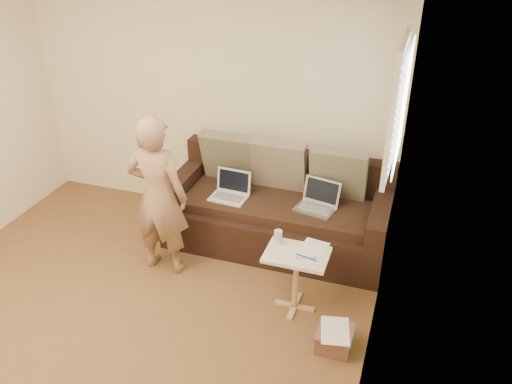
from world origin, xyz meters
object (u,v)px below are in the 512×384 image
sofa (277,207)px  person (158,196)px  striped_box (334,339)px  laptop_white (228,199)px  drinking_glass (278,237)px  side_table (296,281)px  laptop_silver (315,210)px

sofa → person: (-0.91, -0.73, 0.36)m
person → striped_box: (1.76, -0.53, -0.69)m
laptop_white → drinking_glass: bearing=-39.7°
laptop_white → drinking_glass: (0.71, -0.66, 0.12)m
sofa → side_table: bearing=-64.5°
sofa → laptop_silver: bearing=-12.5°
side_table → laptop_silver: bearing=92.2°
sofa → laptop_silver: size_ratio=5.96×
side_table → person: bearing=172.7°
person → sofa: bearing=-142.2°
side_table → striped_box: side_table is taller
drinking_glass → striped_box: size_ratio=0.42×
sofa → laptop_silver: 0.42m
laptop_silver → side_table: bearing=-75.4°
laptop_silver → drinking_glass: 0.74m
person → drinking_glass: 1.17m
person → striped_box: person is taller
side_table → drinking_glass: drinking_glass is taller
laptop_white → striped_box: size_ratio=1.27×
side_table → drinking_glass: (-0.19, 0.10, 0.35)m
laptop_silver → person: person is taller
striped_box → laptop_white: bearing=139.7°
striped_box → drinking_glass: bearing=143.2°
laptop_white → sofa: bearing=21.0°
striped_box → person: bearing=163.2°
sofa → laptop_silver: (0.40, -0.09, 0.10)m
sofa → laptop_silver: sofa is taller
side_table → laptop_white: bearing=139.9°
sofa → laptop_white: sofa is taller
drinking_glass → striped_box: bearing=-36.8°
side_table → sofa: bearing=115.5°
laptop_white → striped_box: bearing=-37.0°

